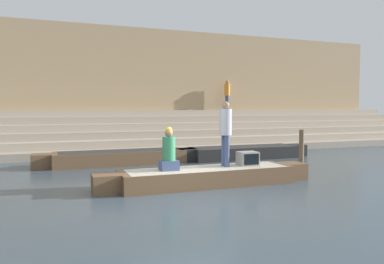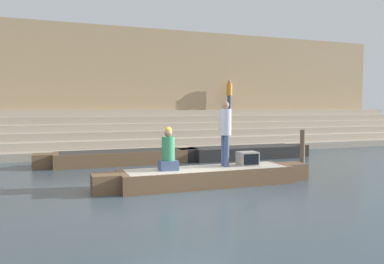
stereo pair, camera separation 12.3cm
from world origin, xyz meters
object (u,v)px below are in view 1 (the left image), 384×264
object	(u,v)px
person_standing	(225,129)
moored_boat_shore	(244,152)
person_on_steps	(227,93)
person_rowing	(169,153)
tv_set	(248,158)
rowboat_main	(208,176)
mooring_post	(301,148)
moored_boat_distant	(120,157)

from	to	relation	value
person_standing	moored_boat_shore	world-z (taller)	person_standing
person_standing	person_on_steps	distance (m)	11.91
person_rowing	person_on_steps	world-z (taller)	person_on_steps
person_standing	person_on_steps	xyz separation A→B (m)	(5.22, 10.61, 1.47)
person_standing	tv_set	xyz separation A→B (m)	(0.69, -0.02, -0.85)
tv_set	person_on_steps	size ratio (longest dim) A/B	0.31
rowboat_main	moored_boat_shore	bearing A→B (deg)	49.01
person_standing	mooring_post	size ratio (longest dim) A/B	1.36
person_on_steps	person_standing	bearing A→B (deg)	-174.92
person_standing	person_on_steps	world-z (taller)	person_on_steps
person_standing	rowboat_main	bearing A→B (deg)	-158.47
moored_boat_distant	tv_set	bearing A→B (deg)	-58.05
rowboat_main	person_on_steps	bearing A→B (deg)	58.86
person_rowing	tv_set	bearing A→B (deg)	-15.69
rowboat_main	moored_boat_shore	distance (m)	5.65
moored_boat_distant	person_on_steps	world-z (taller)	person_on_steps
moored_boat_shore	person_on_steps	world-z (taller)	person_on_steps
person_on_steps	tv_set	bearing A→B (deg)	-171.81
rowboat_main	person_standing	size ratio (longest dim) A/B	3.37
moored_boat_shore	mooring_post	size ratio (longest dim) A/B	4.39
person_rowing	person_on_steps	distance (m)	12.85
rowboat_main	moored_boat_distant	xyz separation A→B (m)	(-1.55, 4.63, 0.01)
person_rowing	moored_boat_shore	distance (m)	6.39
tv_set	moored_boat_distant	bearing A→B (deg)	125.28
person_standing	moored_boat_distant	size ratio (longest dim) A/B	0.29
person_standing	person_on_steps	size ratio (longest dim) A/B	1.03
moored_boat_distant	person_standing	bearing A→B (deg)	-64.68
person_rowing	mooring_post	bearing A→B (deg)	0.12
person_rowing	moored_boat_shore	xyz separation A→B (m)	(4.58, 4.41, -0.66)
person_on_steps	mooring_post	bearing A→B (deg)	-158.26
rowboat_main	moored_boat_distant	world-z (taller)	moored_boat_distant
rowboat_main	person_on_steps	distance (m)	12.46
moored_boat_distant	person_on_steps	distance (m)	9.90
person_standing	mooring_post	distance (m)	4.10
moored_boat_shore	moored_boat_distant	bearing A→B (deg)	-177.25
person_standing	person_rowing	bearing A→B (deg)	-165.42
tv_set	person_on_steps	distance (m)	11.78
moored_boat_shore	person_on_steps	xyz separation A→B (m)	(2.29, 6.26, 2.71)
rowboat_main	mooring_post	size ratio (longest dim) A/B	4.58
person_standing	moored_boat_shore	distance (m)	5.39
person_standing	mooring_post	bearing A→B (deg)	35.25
moored_boat_distant	mooring_post	bearing A→B (deg)	-26.79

